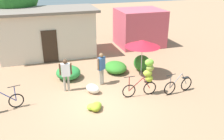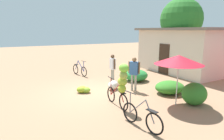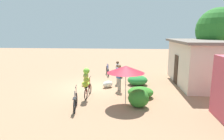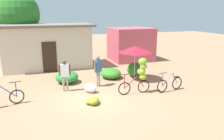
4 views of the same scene
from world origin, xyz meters
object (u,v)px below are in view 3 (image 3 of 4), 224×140
(tree_behind_building, at_px, (219,30))
(bicycle_near_pile, at_px, (87,81))
(bicycle_leftmost, at_px, (108,71))
(banana_pile_on_ground, at_px, (86,84))
(bicycle_center_loaded, at_px, (75,102))
(building_low, at_px, (196,62))
(market_umbrella, at_px, (126,69))
(person_bystander, at_px, (117,70))
(produce_sack, at_px, (108,84))
(person_vendor, at_px, (119,75))

(tree_behind_building, xyz_separation_m, bicycle_near_pile, (5.68, -9.04, -2.70))
(bicycle_leftmost, distance_m, banana_pile_on_ground, 3.71)
(bicycle_leftmost, xyz_separation_m, bicycle_center_loaded, (7.62, -0.73, 0.01))
(building_low, distance_m, market_umbrella, 6.55)
(bicycle_near_pile, bearing_deg, person_bystander, 156.35)
(building_low, relative_size, bicycle_center_loaded, 3.88)
(market_umbrella, relative_size, produce_sack, 2.82)
(tree_behind_building, bearing_deg, bicycle_near_pile, -57.85)
(banana_pile_on_ground, distance_m, person_vendor, 2.58)
(tree_behind_building, xyz_separation_m, person_vendor, (4.05, -7.35, -2.71))
(person_bystander, bearing_deg, produce_sack, -27.41)
(tree_behind_building, bearing_deg, person_bystander, -73.13)
(tree_behind_building, distance_m, person_bystander, 8.36)
(tree_behind_building, height_order, produce_sack, tree_behind_building)
(tree_behind_building, bearing_deg, person_vendor, -61.14)
(bicycle_leftmost, relative_size, produce_sack, 2.29)
(bicycle_center_loaded, relative_size, produce_sack, 2.31)
(market_umbrella, xyz_separation_m, bicycle_leftmost, (-6.77, -1.60, -1.45))
(produce_sack, relative_size, person_bystander, 0.44)
(market_umbrella, distance_m, banana_pile_on_ground, 4.50)
(bicycle_near_pile, bearing_deg, produce_sack, 158.29)
(bicycle_leftmost, relative_size, person_bystander, 1.01)
(banana_pile_on_ground, height_order, produce_sack, produce_sack)
(tree_behind_building, height_order, person_bystander, tree_behind_building)
(market_umbrella, distance_m, bicycle_leftmost, 7.11)
(market_umbrella, bearing_deg, tree_behind_building, 132.55)
(bicycle_leftmost, bearing_deg, person_bystander, 20.03)
(tree_behind_building, xyz_separation_m, person_bystander, (2.29, -7.56, -2.75))
(market_umbrella, bearing_deg, person_bystander, -171.35)
(market_umbrella, height_order, bicycle_center_loaded, market_umbrella)
(bicycle_leftmost, height_order, person_vendor, person_vendor)
(bicycle_center_loaded, bearing_deg, building_low, 126.71)
(tree_behind_building, height_order, banana_pile_on_ground, tree_behind_building)
(bicycle_center_loaded, height_order, produce_sack, bicycle_center_loaded)
(bicycle_center_loaded, height_order, person_vendor, person_vendor)
(building_low, height_order, banana_pile_on_ground, building_low)
(bicycle_center_loaded, relative_size, person_vendor, 0.99)
(building_low, height_order, tree_behind_building, tree_behind_building)
(banana_pile_on_ground, bearing_deg, bicycle_near_pile, 12.46)
(building_low, distance_m, bicycle_near_pile, 7.88)
(bicycle_near_pile, relative_size, bicycle_center_loaded, 1.07)
(person_vendor, distance_m, person_bystander, 1.77)
(tree_behind_building, bearing_deg, market_umbrella, -47.45)
(building_low, distance_m, produce_sack, 6.31)
(tree_behind_building, relative_size, banana_pile_on_ground, 6.92)
(person_vendor, xyz_separation_m, person_bystander, (-1.76, -0.21, -0.03))
(bicycle_leftmost, xyz_separation_m, bicycle_near_pile, (6.08, -0.50, 0.67))
(market_umbrella, bearing_deg, bicycle_center_loaded, -70.07)
(produce_sack, bearing_deg, bicycle_leftmost, -173.99)
(tree_behind_building, bearing_deg, bicycle_leftmost, -92.68)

